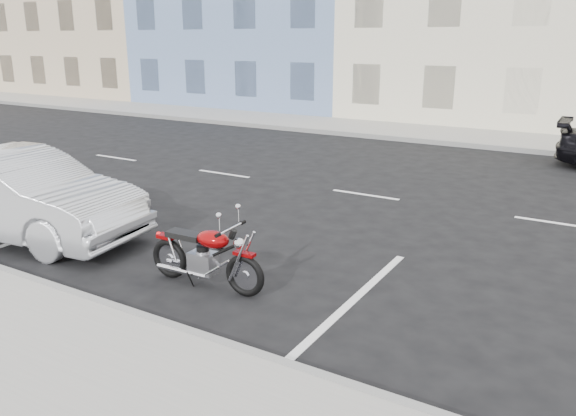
# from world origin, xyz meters

# --- Properties ---
(ground) EXTENTS (120.00, 120.00, 0.00)m
(ground) POSITION_xyz_m (0.00, 0.00, 0.00)
(ground) COLOR black
(ground) RESTS_ON ground
(sidewalk_far) EXTENTS (80.00, 3.40, 0.15)m
(sidewalk_far) POSITION_xyz_m (-5.00, 8.70, 0.07)
(sidewalk_far) COLOR gray
(sidewalk_far) RESTS_ON ground
(curb_far) EXTENTS (80.00, 0.12, 0.16)m
(curb_far) POSITION_xyz_m (-5.00, 7.00, 0.08)
(curb_far) COLOR gray
(curb_far) RESTS_ON ground
(motorcycle) EXTENTS (1.92, 0.63, 0.96)m
(motorcycle) POSITION_xyz_m (-1.31, -5.66, 0.44)
(motorcycle) COLOR black
(motorcycle) RESTS_ON ground
(sedan_silver) EXTENTS (4.81, 2.15, 1.53)m
(sedan_silver) POSITION_xyz_m (-6.11, -5.70, 0.77)
(sedan_silver) COLOR #B2B5BA
(sedan_silver) RESTS_ON ground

